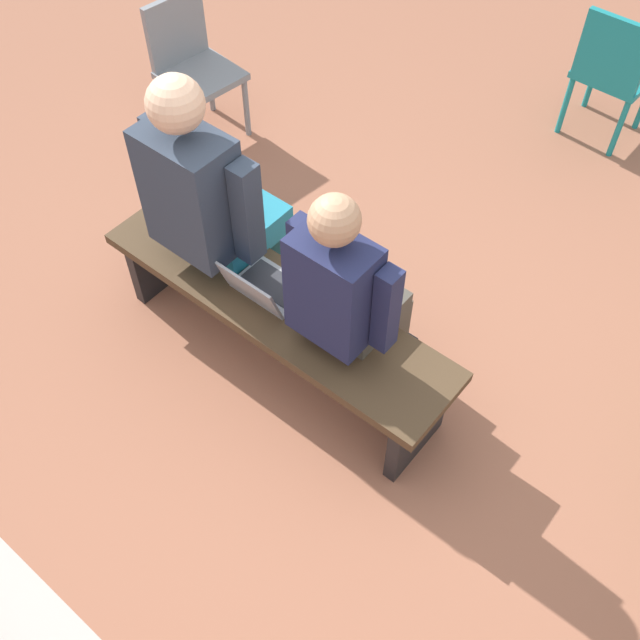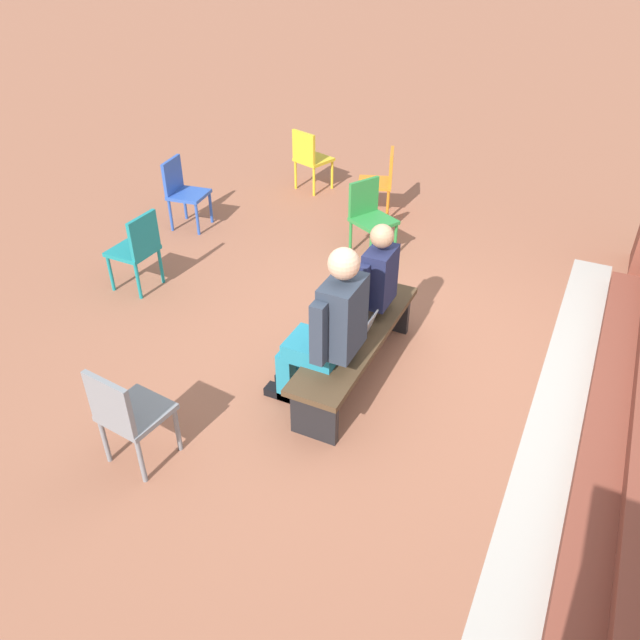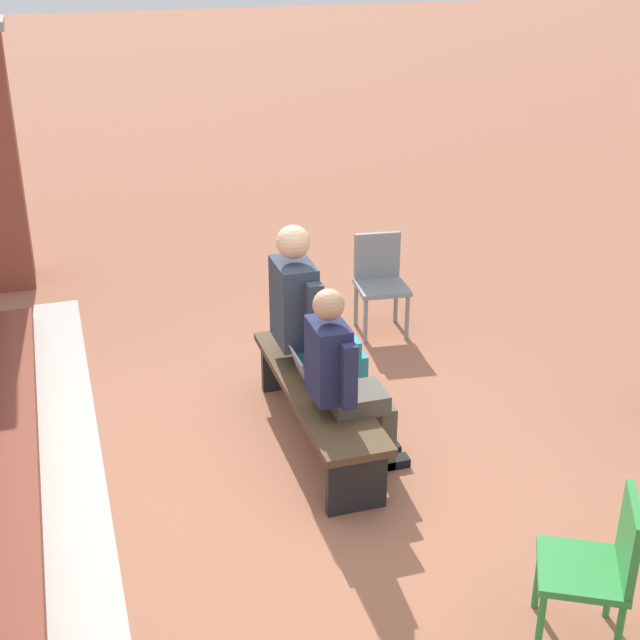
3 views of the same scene
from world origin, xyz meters
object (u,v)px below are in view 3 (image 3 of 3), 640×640
object	(u,v)px
person_adult	(310,317)
laptop	(313,374)
plastic_chair_near_bench_right	(600,562)
bench	(317,396)
plastic_chair_by_pillar	(380,277)
person_student	(344,375)

from	to	relation	value
person_adult	laptop	xyz separation A→B (m)	(-0.35, 0.08, -0.25)
person_adult	laptop	world-z (taller)	person_adult
person_adult	plastic_chair_near_bench_right	size ratio (longest dim) A/B	1.70
person_adult	plastic_chair_near_bench_right	xyz separation A→B (m)	(-2.55, -0.69, -0.27)
bench	plastic_chair_by_pillar	world-z (taller)	plastic_chair_by_pillar
bench	plastic_chair_by_pillar	bearing A→B (deg)	-33.39
bench	plastic_chair_by_pillar	xyz separation A→B (m)	(1.59, -1.05, 0.13)
person_adult	person_student	bearing A→B (deg)	179.33
laptop	plastic_chair_by_pillar	size ratio (longest dim) A/B	0.38
plastic_chair_near_bench_right	bench	bearing A→B (deg)	19.47
bench	laptop	distance (m)	0.16
person_student	plastic_chair_by_pillar	bearing A→B (deg)	-26.84
bench	person_student	bearing A→B (deg)	-169.85
laptop	plastic_chair_by_pillar	distance (m)	1.87
person_student	person_adult	world-z (taller)	person_adult
plastic_chair_by_pillar	plastic_chair_near_bench_right	xyz separation A→B (m)	(-3.74, 0.29, 0.00)
laptop	plastic_chair_by_pillar	xyz separation A→B (m)	(1.53, -1.06, -0.02)
person_adult	plastic_chair_by_pillar	world-z (taller)	person_adult
person_adult	bench	bearing A→B (deg)	169.94
plastic_chair_by_pillar	plastic_chair_near_bench_right	bearing A→B (deg)	175.57
person_student	plastic_chair_by_pillar	xyz separation A→B (m)	(1.94, -0.98, -0.21)
bench	plastic_chair_near_bench_right	xyz separation A→B (m)	(-2.15, -0.76, 0.13)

